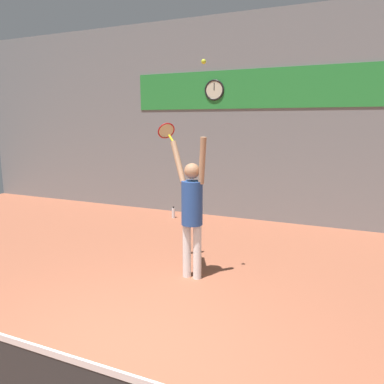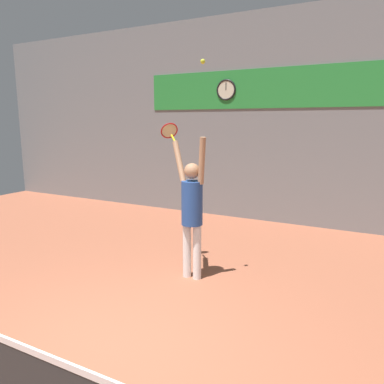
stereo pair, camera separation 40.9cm
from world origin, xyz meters
The scene contains 8 objects.
ground_plane centered at (0.00, 0.00, 0.00)m, with size 18.00×18.00×0.00m, color #9E563D.
back_wall centered at (0.00, 6.26, 2.50)m, with size 18.00×0.10×5.00m.
sponsor_banner centered at (0.00, 6.20, 3.22)m, with size 6.72×0.02×0.92m.
scoreboard_clock centered at (-1.21, 6.18, 3.22)m, with size 0.52×0.05×0.52m.
tennis_player centered at (-0.12, 2.29, 1.14)m, with size 0.75×0.45×2.23m.
tennis_racket centered at (-0.75, 2.69, 2.29)m, with size 0.40×0.37×0.32m.
tennis_ball centered at (0.10, 2.20, 3.27)m, with size 0.07×0.07×0.07m.
water_bottle centered at (-2.06, 5.54, 0.14)m, with size 0.08×0.08×0.30m.
Camera 2 is at (2.51, -2.68, 2.44)m, focal length 35.00 mm.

